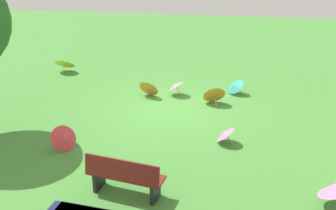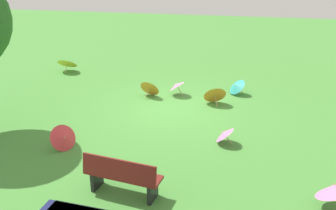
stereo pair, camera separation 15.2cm
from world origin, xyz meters
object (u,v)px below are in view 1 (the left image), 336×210
Objects in this scene: parasol_yellow_0 at (65,63)px; parasol_teal_0 at (235,86)px; parasol_pink_0 at (224,133)px; parasol_orange_1 at (214,93)px; parasol_pink_2 at (175,85)px; park_bench at (124,176)px; parasol_red_1 at (64,138)px; parasol_orange_0 at (149,87)px.

parasol_yellow_0 is 7.19m from parasol_teal_0.
parasol_pink_0 is 2.83m from parasol_orange_1.
park_bench is at bearing 89.70° from parasol_pink_2.
parasol_red_1 reaches higher than parasol_teal_0.
parasol_teal_0 is at bearing -92.95° from parasol_pink_0.
parasol_orange_1 is 5.22m from parasol_red_1.
parasol_red_1 is (2.06, -1.59, -0.14)m from park_bench.
parasol_pink_0 is 0.72× the size of parasol_orange_1.
park_bench reaches higher than parasol_pink_0.
parasol_orange_0 is (2.73, -3.05, 0.05)m from parasol_pink_0.
parasol_yellow_0 is 6.81m from parasol_orange_1.
parasol_teal_0 is at bearing -129.98° from parasol_red_1.
park_bench is at bearing 122.08° from parasol_yellow_0.
parasol_orange_0 reaches higher than parasol_pink_0.
parasol_pink_2 is 1.47m from parasol_orange_1.
parasol_yellow_0 reaches higher than parasol_orange_0.
parasol_pink_0 is 4.10m from parasol_red_1.
parasol_orange_1 reaches higher than parasol_pink_2.
parasol_pink_0 is 4.10m from parasol_orange_0.
parasol_teal_0 is at bearing 168.88° from parasol_yellow_0.
park_bench is 2.60m from parasol_red_1.
parasol_red_1 is (-2.91, 6.33, -0.07)m from parasol_yellow_0.
parasol_orange_0 is at bearing -6.84° from parasol_orange_1.
parasol_red_1 is (1.22, 4.18, -0.01)m from parasol_orange_0.
parasol_orange_0 is at bearing -48.22° from parasol_pink_0.
parasol_red_1 is at bearing 114.67° from parasol_yellow_0.
parasol_orange_1 reaches higher than parasol_pink_0.
parasol_yellow_0 is at bearing -27.54° from parasol_orange_0.
parasol_yellow_0 reaches higher than parasol_teal_0.
parasol_red_1 is at bearing 73.74° from parasol_orange_0.
parasol_yellow_0 is 5.34m from parasol_pink_2.
park_bench is at bearing 55.11° from parasol_pink_0.
parasol_orange_0 is 1.14× the size of parasol_pink_2.
parasol_pink_2 reaches higher than parasol_pink_0.
parasol_red_1 is at bearing 50.02° from parasol_teal_0.
park_bench is at bearing 72.27° from parasol_teal_0.
parasol_pink_2 is (2.06, 0.50, 0.06)m from parasol_teal_0.
parasol_orange_0 is at bearing -81.74° from park_bench.
parasol_pink_0 is 0.92× the size of parasol_pink_2.
parasol_orange_0 is 0.91m from parasol_pink_2.
parasol_yellow_0 reaches higher than parasol_red_1.
parasol_yellow_0 is 4.65m from parasol_orange_0.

